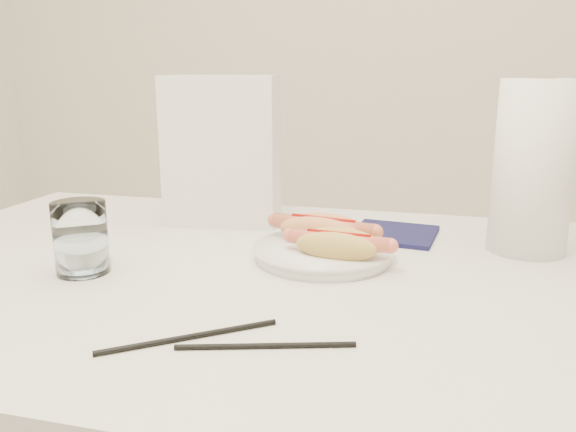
% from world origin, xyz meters
% --- Properties ---
extents(table, '(1.20, 0.80, 0.75)m').
position_xyz_m(table, '(0.00, 0.00, 0.69)').
color(table, silver).
rests_on(table, ground).
extents(plate, '(0.25, 0.25, 0.02)m').
position_xyz_m(plate, '(0.11, 0.07, 0.76)').
color(plate, white).
rests_on(plate, table).
extents(hotdog_left, '(0.17, 0.09, 0.05)m').
position_xyz_m(hotdog_left, '(0.11, 0.09, 0.79)').
color(hotdog_left, '#E7945C').
rests_on(hotdog_left, plate).
extents(hotdog_right, '(0.15, 0.07, 0.04)m').
position_xyz_m(hotdog_right, '(0.14, 0.03, 0.79)').
color(hotdog_right, '#D4AC52').
rests_on(hotdog_right, plate).
extents(water_glass, '(0.07, 0.07, 0.10)m').
position_xyz_m(water_glass, '(-0.21, -0.08, 0.80)').
color(water_glass, white).
rests_on(water_glass, table).
extents(chopstick_near, '(0.16, 0.12, 0.01)m').
position_xyz_m(chopstick_near, '(0.02, -0.23, 0.75)').
color(chopstick_near, black).
rests_on(chopstick_near, table).
extents(chopstick_far, '(0.18, 0.06, 0.01)m').
position_xyz_m(chopstick_far, '(0.11, -0.23, 0.75)').
color(chopstick_far, black).
rests_on(chopstick_far, table).
extents(napkin_box, '(0.22, 0.14, 0.27)m').
position_xyz_m(napkin_box, '(-0.11, 0.24, 0.89)').
color(napkin_box, white).
rests_on(napkin_box, table).
extents(navy_napkin, '(0.16, 0.16, 0.01)m').
position_xyz_m(navy_napkin, '(0.21, 0.22, 0.75)').
color(navy_napkin, '#121239').
rests_on(navy_napkin, table).
extents(paper_towel_roll, '(0.13, 0.13, 0.27)m').
position_xyz_m(paper_towel_roll, '(0.42, 0.19, 0.88)').
color(paper_towel_roll, white).
rests_on(paper_towel_roll, table).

